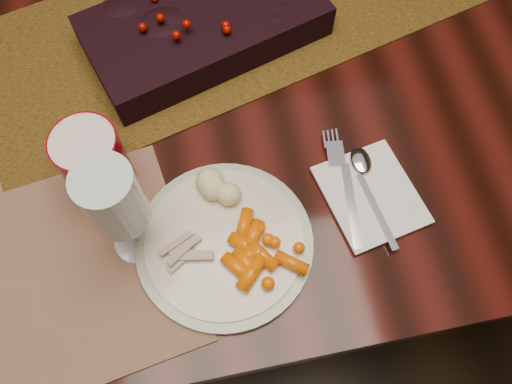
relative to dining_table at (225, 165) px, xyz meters
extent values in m
plane|color=black|center=(0.00, 0.00, -0.38)|extent=(5.00, 5.00, 0.00)
cube|color=black|center=(0.00, 0.00, 0.00)|extent=(1.80, 1.00, 0.75)
cube|color=black|center=(-0.05, 0.07, 0.38)|extent=(1.82, 0.84, 0.00)
cube|color=#926241|center=(-0.30, -0.33, 0.38)|extent=(0.47, 0.38, 0.00)
cylinder|color=beige|center=(-0.03, -0.33, 0.39)|extent=(0.27, 0.27, 0.01)
cube|color=white|center=(0.19, -0.29, 0.38)|extent=(0.16, 0.17, 0.01)
cylinder|color=maroon|center=(-0.19, -0.20, 0.44)|extent=(0.11, 0.11, 0.12)
camera|label=1|loc=(-0.04, -0.56, 1.05)|focal=35.00mm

